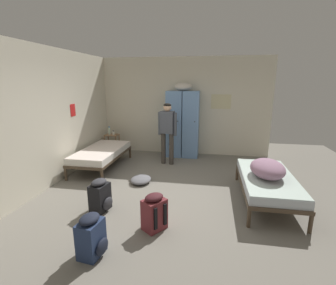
# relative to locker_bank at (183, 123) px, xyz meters

# --- Properties ---
(ground_plane) EXTENTS (9.16, 9.16, 0.00)m
(ground_plane) POSITION_rel_locker_bank_xyz_m (-0.02, -2.58, -0.97)
(ground_plane) COLOR slate
(room_backdrop) EXTENTS (4.89, 5.78, 2.78)m
(room_backdrop) POSITION_rel_locker_bank_xyz_m (-1.32, -1.25, 0.42)
(room_backdrop) COLOR beige
(room_backdrop) RESTS_ON ground_plane
(locker_bank) EXTENTS (0.90, 0.55, 2.07)m
(locker_bank) POSITION_rel_locker_bank_xyz_m (0.00, 0.00, 0.00)
(locker_bank) COLOR #6B93C6
(locker_bank) RESTS_ON ground_plane
(shelf_unit) EXTENTS (0.38, 0.30, 0.57)m
(shelf_unit) POSITION_rel_locker_bank_xyz_m (-2.10, -0.11, -0.62)
(shelf_unit) COLOR #99704C
(shelf_unit) RESTS_ON ground_plane
(bed_left_rear) EXTENTS (0.90, 1.90, 0.49)m
(bed_left_rear) POSITION_rel_locker_bank_xyz_m (-1.85, -1.38, -0.59)
(bed_left_rear) COLOR #473828
(bed_left_rear) RESTS_ON ground_plane
(bed_right) EXTENTS (0.90, 1.90, 0.49)m
(bed_right) POSITION_rel_locker_bank_xyz_m (1.82, -2.53, -0.59)
(bed_right) COLOR #473828
(bed_right) RESTS_ON ground_plane
(bedding_heap) EXTENTS (0.57, 0.82, 0.29)m
(bedding_heap) POSITION_rel_locker_bank_xyz_m (1.78, -2.59, -0.33)
(bedding_heap) COLOR gray
(bedding_heap) RESTS_ON bed_right
(person_traveler) EXTENTS (0.49, 0.26, 1.58)m
(person_traveler) POSITION_rel_locker_bank_xyz_m (-0.30, -0.79, -0.02)
(person_traveler) COLOR #3D3833
(person_traveler) RESTS_ON ground_plane
(water_bottle) EXTENTS (0.06, 0.06, 0.24)m
(water_bottle) POSITION_rel_locker_bank_xyz_m (-2.18, -0.09, -0.29)
(water_bottle) COLOR silver
(water_bottle) RESTS_ON shelf_unit
(lotion_bottle) EXTENTS (0.06, 0.06, 0.14)m
(lotion_bottle) POSITION_rel_locker_bank_xyz_m (-2.03, -0.15, -0.34)
(lotion_bottle) COLOR white
(lotion_bottle) RESTS_ON shelf_unit
(backpack_black) EXTENTS (0.38, 0.36, 0.55)m
(backpack_black) POSITION_rel_locker_bank_xyz_m (-0.96, -3.36, -0.71)
(backpack_black) COLOR black
(backpack_black) RESTS_ON ground_plane
(backpack_maroon) EXTENTS (0.42, 0.41, 0.55)m
(backpack_maroon) POSITION_rel_locker_bank_xyz_m (0.03, -3.73, -0.71)
(backpack_maroon) COLOR maroon
(backpack_maroon) RESTS_ON ground_plane
(backpack_navy) EXTENTS (0.36, 0.35, 0.55)m
(backpack_navy) POSITION_rel_locker_bank_xyz_m (-0.59, -4.42, -0.71)
(backpack_navy) COLOR navy
(backpack_navy) RESTS_ON ground_plane
(clothes_pile_grey) EXTENTS (0.43, 0.52, 0.13)m
(clothes_pile_grey) POSITION_rel_locker_bank_xyz_m (-0.64, -2.12, -0.90)
(clothes_pile_grey) COLOR slate
(clothes_pile_grey) RESTS_ON ground_plane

